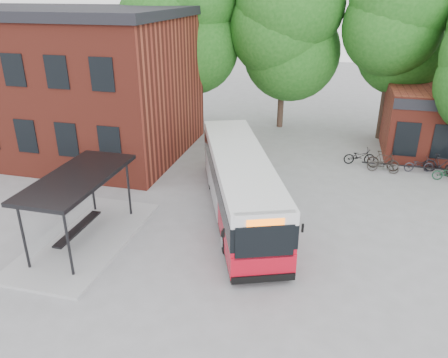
% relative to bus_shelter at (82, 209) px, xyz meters
% --- Properties ---
extents(ground, '(100.00, 100.00, 0.00)m').
position_rel_bus_shelter_xyz_m(ground, '(4.50, 1.00, -1.45)').
color(ground, gray).
extents(station_building, '(18.40, 10.40, 8.50)m').
position_rel_bus_shelter_xyz_m(station_building, '(-8.50, 10.00, 2.80)').
color(station_building, maroon).
rests_on(station_building, ground).
extents(bus_shelter, '(3.60, 7.00, 2.90)m').
position_rel_bus_shelter_xyz_m(bus_shelter, '(0.00, 0.00, 0.00)').
color(bus_shelter, black).
rests_on(bus_shelter, ground).
extents(bike_rail, '(5.20, 0.10, 0.38)m').
position_rel_bus_shelter_xyz_m(bike_rail, '(13.78, 11.00, -1.26)').
color(bike_rail, black).
rests_on(bike_rail, ground).
extents(tree_0, '(7.92, 7.92, 11.00)m').
position_rel_bus_shelter_xyz_m(tree_0, '(-1.50, 17.00, 4.05)').
color(tree_0, '#1A5216').
rests_on(tree_0, ground).
extents(tree_1, '(7.92, 7.92, 10.40)m').
position_rel_bus_shelter_xyz_m(tree_1, '(5.50, 18.00, 3.75)').
color(tree_1, '#1A5216').
rests_on(tree_1, ground).
extents(tree_2, '(7.92, 7.92, 11.00)m').
position_rel_bus_shelter_xyz_m(tree_2, '(12.50, 17.00, 4.05)').
color(tree_2, '#1A5216').
rests_on(tree_2, ground).
extents(city_bus, '(6.22, 11.21, 2.82)m').
position_rel_bus_shelter_xyz_m(city_bus, '(5.57, 3.92, -0.04)').
color(city_bus, '#B60B1D').
rests_on(city_bus, ground).
extents(bicycle_0, '(1.91, 1.06, 0.95)m').
position_rel_bus_shelter_xyz_m(bicycle_0, '(11.03, 11.61, -0.98)').
color(bicycle_0, black).
rests_on(bicycle_0, ground).
extents(bicycle_1, '(1.86, 1.00, 1.08)m').
position_rel_bus_shelter_xyz_m(bicycle_1, '(12.31, 11.02, -0.91)').
color(bicycle_1, black).
rests_on(bicycle_1, ground).
extents(bicycle_2, '(1.79, 0.80, 0.91)m').
position_rel_bus_shelter_xyz_m(bicycle_2, '(12.30, 10.59, -0.99)').
color(bicycle_2, '#393532').
rests_on(bicycle_2, ground).
extents(bicycle_4, '(1.72, 0.92, 0.86)m').
position_rel_bus_shelter_xyz_m(bicycle_4, '(14.24, 11.19, -1.02)').
color(bicycle_4, '#2B2B33').
rests_on(bicycle_4, ground).
extents(bicycle_5, '(1.91, 1.02, 1.11)m').
position_rel_bus_shelter_xyz_m(bicycle_5, '(15.39, 11.23, -0.90)').
color(bicycle_5, black).
rests_on(bicycle_5, ground).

